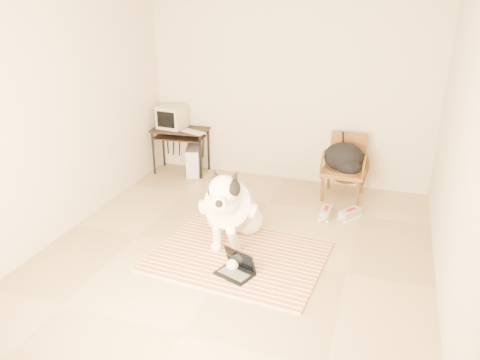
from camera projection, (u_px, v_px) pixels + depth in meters
The scene contains 16 objects.
floor at pixel (235, 253), 4.97m from camera, with size 4.50×4.50×0.00m, color tan.
wall_back at pixel (288, 87), 6.42m from camera, with size 4.50×4.50×0.00m, color beige.
wall_front at pixel (96, 246), 2.48m from camera, with size 4.50×4.50×0.00m, color beige.
wall_left at pixel (59, 114), 5.04m from camera, with size 4.50×4.50×0.00m, color beige.
wall_right at pixel (463, 153), 3.87m from camera, with size 4.50×4.50×0.00m, color beige.
rug at pixel (238, 256), 4.90m from camera, with size 1.83×1.46×0.02m.
dog at pixel (231, 209), 5.08m from camera, with size 0.65×1.32×0.98m.
laptop at pixel (237, 268), 4.56m from camera, with size 0.41×0.36×0.24m.
computer_desk at pixel (180, 135), 6.93m from camera, with size 0.84×0.51×0.68m.
crt_monitor at pixel (172, 117), 6.91m from camera, with size 0.40×0.39×0.33m.
desk_keyboard at pixel (193, 132), 6.72m from camera, with size 0.36×0.13×0.02m, color tan.
pc_tower at pixel (194, 161), 6.98m from camera, with size 0.33×0.49×0.43m.
rattan_chair at pixel (345, 166), 6.19m from camera, with size 0.57×0.55×0.83m.
backpack at pixel (345, 159), 6.06m from camera, with size 0.52×0.46×0.38m.
sneaker_left at pixel (326, 213), 5.74m from camera, with size 0.13×0.31×0.11m.
sneaker_right at pixel (350, 214), 5.71m from camera, with size 0.28×0.33×0.11m.
Camera 1 is at (1.41, -4.05, 2.62)m, focal length 35.00 mm.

